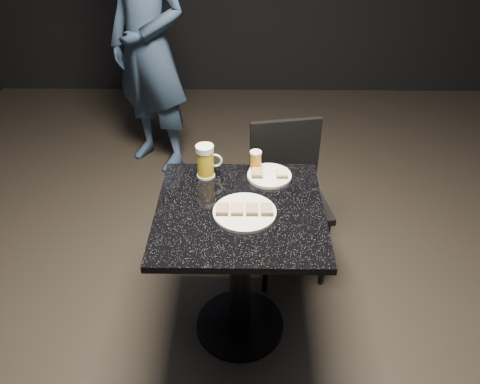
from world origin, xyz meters
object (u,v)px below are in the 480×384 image
plate_large (245,212)px  patron (149,47)px  beer_mug (206,161)px  plate_small (269,176)px  chair (288,191)px  table (240,252)px  beer_tumbler (256,161)px

plate_large → patron: size_ratio=0.14×
plate_large → patron: bearing=111.9°
patron → beer_mug: patron is taller
plate_small → patron: patron is taller
chair → patron: bearing=128.6°
patron → table: patron is taller
plate_large → chair: size_ratio=0.30×
patron → beer_tumbler: patron is taller
plate_large → beer_mug: 0.34m
plate_large → table: bearing=119.1°
plate_small → beer_mug: 0.30m
plate_small → beer_tumbler: (-0.06, 0.06, 0.04)m
table → beer_tumbler: (0.07, 0.30, 0.29)m
patron → chair: (0.89, -1.12, -0.40)m
plate_large → beer_mug: bearing=122.3°
plate_small → chair: chair is taller
plate_large → plate_small: 0.29m
beer_mug → patron: bearing=109.6°
beer_tumbler → beer_mug: bearing=-166.2°
table → patron: bearing=111.8°
plate_small → patron: 1.58m
table → beer_tumbler: 0.42m
plate_large → patron: 1.78m
plate_small → chair: size_ratio=0.23×
plate_small → table: size_ratio=0.27×
beer_mug → beer_tumbler: (0.23, 0.06, -0.03)m
table → plate_large: bearing=-60.9°
patron → chair: bearing=-17.3°
plate_small → beer_tumbler: beer_tumbler is taller
patron → beer_mug: bearing=-36.3°
patron → table: 1.78m
plate_small → beer_mug: (-0.29, 0.01, 0.07)m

